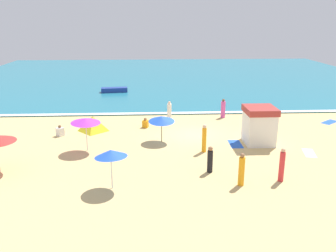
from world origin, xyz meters
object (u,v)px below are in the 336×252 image
object	(u,v)px
beachgoer_4	(210,160)
beachgoer_8	(242,170)
beach_umbrella_2	(111,153)
beachgoer_2	(169,112)
beachgoer_0	(204,138)
beach_tent	(93,124)
beachgoer_7	(223,109)
beachgoer_1	(60,131)
beach_umbrella_3	(162,119)
beachgoer_3	(282,165)
lifeguard_cabana	(259,125)
beachgoer_5	(145,123)
small_boat_0	(114,90)
beach_umbrella_4	(86,121)

from	to	relation	value
beachgoer_4	beachgoer_8	distance (m)	2.24
beach_umbrella_2	beachgoer_2	xyz separation A→B (m)	(3.68, 12.20, -1.09)
beachgoer_0	beach_umbrella_2	bearing A→B (deg)	-137.99
beach_tent	beachgoer_7	size ratio (longest dim) A/B	1.13
beachgoer_1	beachgoer_7	size ratio (longest dim) A/B	0.50
beach_umbrella_3	beachgoer_3	size ratio (longest dim) A/B	1.03
beachgoer_0	beachgoer_2	size ratio (longest dim) A/B	1.05
lifeguard_cabana	beach_umbrella_3	size ratio (longest dim) A/B	1.34
beachgoer_5	beachgoer_8	bearing A→B (deg)	-64.62
beachgoer_2	beachgoer_4	bearing A→B (deg)	-80.61
beachgoer_8	beachgoer_5	bearing A→B (deg)	115.38
beachgoer_2	beachgoer_5	xyz separation A→B (m)	(-2.02, -1.45, -0.50)
beach_umbrella_2	beachgoer_4	bearing A→B (deg)	17.77
lifeguard_cabana	beachgoer_0	xyz separation A→B (m)	(-4.08, -1.49, -0.41)
beachgoer_0	small_boat_0	xyz separation A→B (m)	(-7.64, 19.85, -0.57)
beachgoer_0	beachgoer_3	bearing A→B (deg)	-53.01
beach_umbrella_3	beachgoer_7	distance (m)	8.42
beachgoer_0	beachgoer_5	size ratio (longest dim) A/B	2.32
beachgoer_1	beachgoer_8	size ratio (longest dim) A/B	0.46
beachgoer_4	lifeguard_cabana	bearing A→B (deg)	48.38
beachgoer_2	beachgoer_7	distance (m)	4.97
beachgoer_0	beachgoer_3	world-z (taller)	beachgoer_3
beach_tent	beachgoer_0	bearing A→B (deg)	-31.97
beachgoer_4	beachgoer_2	bearing A→B (deg)	99.39
beach_umbrella_4	beachgoer_1	xyz separation A→B (m)	(-2.54, 3.27, -1.73)
beach_umbrella_4	beachgoer_0	size ratio (longest dim) A/B	1.44
beachgoer_4	beachgoer_5	bearing A→B (deg)	112.58
small_boat_0	beachgoer_5	bearing A→B (deg)	-75.15
beachgoer_8	small_boat_0	size ratio (longest dim) A/B	0.58
beach_umbrella_3	small_boat_0	distance (m)	18.34
beachgoer_4	small_boat_0	size ratio (longest dim) A/B	0.50
beachgoer_3	beachgoer_1	bearing A→B (deg)	148.12
beachgoer_8	beach_umbrella_3	bearing A→B (deg)	118.41
beachgoer_5	beachgoer_0	bearing A→B (deg)	-55.81
beachgoer_3	beachgoer_4	distance (m)	3.92
beachgoer_3	small_boat_0	size ratio (longest dim) A/B	0.61
beach_umbrella_2	beachgoer_2	world-z (taller)	beach_umbrella_2
beach_umbrella_4	beachgoer_7	distance (m)	13.26
beach_umbrella_4	beachgoer_2	xyz separation A→B (m)	(5.86, 6.54, -1.24)
beach_umbrella_2	lifeguard_cabana	bearing A→B (deg)	33.97
beach_umbrella_3	beachgoer_7	size ratio (longest dim) A/B	1.16
beach_umbrella_3	beachgoer_5	world-z (taller)	beach_umbrella_3
beach_umbrella_3	beachgoer_8	world-z (taller)	beach_umbrella_3
beachgoer_8	beachgoer_2	bearing A→B (deg)	104.21
beachgoer_7	small_boat_0	bearing A→B (deg)	132.73
beach_umbrella_3	beachgoer_3	world-z (taller)	beach_umbrella_3
beach_umbrella_2	small_boat_0	distance (m)	24.99
beachgoer_0	beachgoer_1	world-z (taller)	beachgoer_0
beachgoer_1	beachgoer_3	xyz separation A→B (m)	(13.79, -8.58, 0.57)
beach_umbrella_4	beachgoer_2	bearing A→B (deg)	48.13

